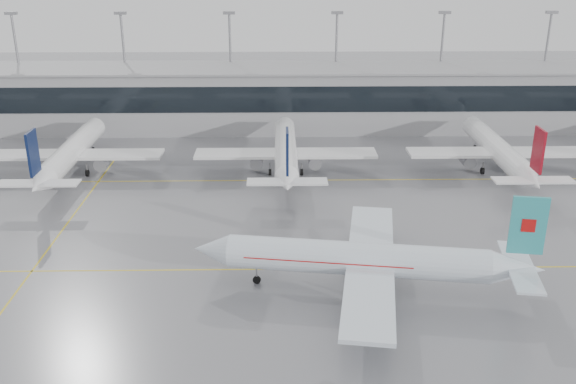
{
  "coord_description": "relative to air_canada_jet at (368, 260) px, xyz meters",
  "views": [
    {
      "loc": [
        -1.36,
        -66.49,
        35.61
      ],
      "look_at": [
        0.0,
        12.0,
        5.0
      ],
      "focal_mm": 40.0,
      "sensor_mm": 36.0,
      "label": 1
    }
  ],
  "objects": [
    {
      "name": "terminal_glass",
      "position": [
        -8.33,
        59.64,
        3.69
      ],
      "size": [
        180.0,
        0.2,
        5.0
      ],
      "primitive_type": "cube",
      "color": "black",
      "rests_on": "ground"
    },
    {
      "name": "parked_jet_d",
      "position": [
        26.67,
        38.88,
        -0.1
      ],
      "size": [
        29.64,
        36.96,
        11.72
      ],
      "rotation": [
        0.0,
        0.0,
        1.57
      ],
      "color": "white",
      "rests_on": "ground"
    },
    {
      "name": "parked_jet_c",
      "position": [
        -8.33,
        38.88,
        -0.1
      ],
      "size": [
        29.64,
        36.96,
        11.72
      ],
      "rotation": [
        0.0,
        0.0,
        1.57
      ],
      "color": "white",
      "rests_on": "ground"
    },
    {
      "name": "parked_jet_b",
      "position": [
        -43.33,
        38.88,
        -0.1
      ],
      "size": [
        29.64,
        36.96,
        11.72
      ],
      "rotation": [
        0.0,
        0.0,
        1.57
      ],
      "color": "white",
      "rests_on": "ground"
    },
    {
      "name": "air_canada_jet",
      "position": [
        0.0,
        0.0,
        0.0
      ],
      "size": [
        37.65,
        30.67,
        11.96
      ],
      "rotation": [
        0.0,
        0.0,
        2.99
      ],
      "color": "silver",
      "rests_on": "ground"
    },
    {
      "name": "light_masts",
      "position": [
        -8.33,
        73.19,
        9.54
      ],
      "size": [
        156.4,
        1.0,
        22.6
      ],
      "color": "gray",
      "rests_on": "ground"
    },
    {
      "name": "terminal",
      "position": [
        -8.33,
        67.19,
        2.19
      ],
      "size": [
        180.0,
        15.0,
        12.0
      ],
      "primitive_type": "cube",
      "color": "#939396",
      "rests_on": "ground"
    },
    {
      "name": "terminal_roof",
      "position": [
        -8.33,
        67.19,
        8.39
      ],
      "size": [
        182.0,
        16.0,
        0.4
      ],
      "primitive_type": "cube",
      "color": "gray",
      "rests_on": "ground"
    },
    {
      "name": "taxi_line_main",
      "position": [
        -8.33,
        5.19,
        -3.8
      ],
      "size": [
        120.0,
        0.25,
        0.01
      ],
      "primitive_type": "cube",
      "color": "gold",
      "rests_on": "ground"
    },
    {
      "name": "ground",
      "position": [
        -8.33,
        5.19,
        -3.81
      ],
      "size": [
        320.0,
        320.0,
        0.0
      ],
      "primitive_type": "plane",
      "color": "slate",
      "rests_on": "ground"
    },
    {
      "name": "taxi_line_north",
      "position": [
        -8.33,
        35.19,
        -3.8
      ],
      "size": [
        120.0,
        0.25,
        0.01
      ],
      "primitive_type": "cube",
      "color": "gold",
      "rests_on": "ground"
    },
    {
      "name": "taxi_line_cross",
      "position": [
        -38.33,
        20.19,
        -3.8
      ],
      "size": [
        0.25,
        60.0,
        0.01
      ],
      "primitive_type": "cube",
      "color": "gold",
      "rests_on": "ground"
    }
  ]
}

